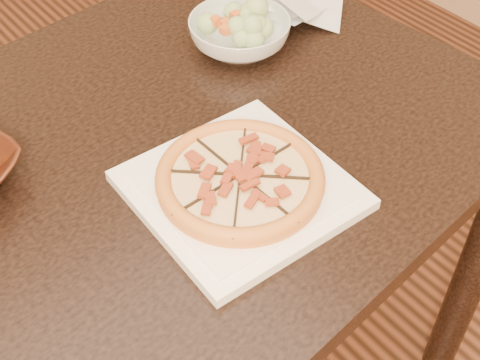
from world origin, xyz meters
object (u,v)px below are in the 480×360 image
(plate, at_px, (240,189))
(salad_bowl, at_px, (240,34))
(pizza, at_px, (240,178))
(dining_table, at_px, (124,216))

(plate, xyz_separation_m, salad_bowl, (0.24, 0.30, 0.02))
(pizza, relative_size, salad_bowl, 1.31)
(dining_table, height_order, pizza, pizza)
(plate, height_order, salad_bowl, salad_bowl)
(dining_table, distance_m, pizza, 0.25)
(salad_bowl, bearing_deg, plate, -128.53)
(pizza, bearing_deg, plate, -157.53)
(dining_table, relative_size, pizza, 5.64)
(dining_table, bearing_deg, plate, -53.02)
(salad_bowl, bearing_deg, pizza, -128.53)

